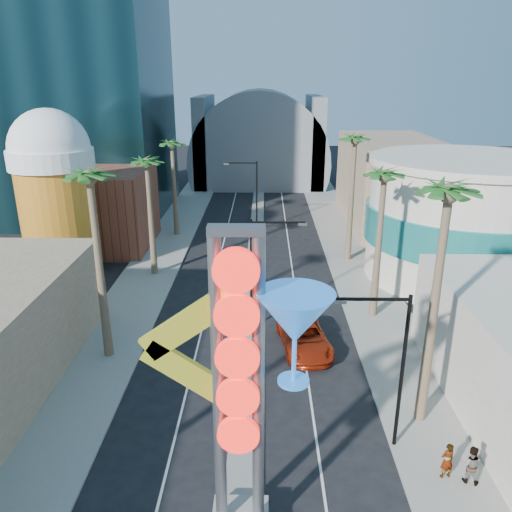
{
  "coord_description": "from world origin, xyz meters",
  "views": [
    {
      "loc": [
        0.86,
        -11.69,
        16.85
      ],
      "look_at": [
        0.32,
        20.15,
        5.38
      ],
      "focal_mm": 35.0,
      "sensor_mm": 36.0,
      "label": 1
    }
  ],
  "objects_px": {
    "red_pickup": "(304,337)",
    "pedestrian_b": "(471,464)",
    "pedestrian_a": "(447,461)",
    "neon_sign": "(262,373)"
  },
  "relations": [
    {
      "from": "red_pickup",
      "to": "pedestrian_b",
      "type": "xyz_separation_m",
      "value": [
        6.33,
        -11.46,
        0.19
      ]
    },
    {
      "from": "pedestrian_a",
      "to": "pedestrian_b",
      "type": "relative_size",
      "value": 0.98
    },
    {
      "from": "pedestrian_a",
      "to": "red_pickup",
      "type": "bearing_deg",
      "value": -79.61
    },
    {
      "from": "neon_sign",
      "to": "red_pickup",
      "type": "xyz_separation_m",
      "value": [
        2.71,
        14.18,
        -6.45
      ]
    },
    {
      "from": "neon_sign",
      "to": "red_pickup",
      "type": "distance_m",
      "value": 15.81
    },
    {
      "from": "red_pickup",
      "to": "pedestrian_b",
      "type": "height_order",
      "value": "pedestrian_b"
    },
    {
      "from": "pedestrian_a",
      "to": "pedestrian_b",
      "type": "distance_m",
      "value": 0.96
    },
    {
      "from": "red_pickup",
      "to": "pedestrian_b",
      "type": "relative_size",
      "value": 3.42
    },
    {
      "from": "red_pickup",
      "to": "pedestrian_b",
      "type": "bearing_deg",
      "value": -68.97
    },
    {
      "from": "pedestrian_a",
      "to": "pedestrian_b",
      "type": "bearing_deg",
      "value": 150.49
    }
  ]
}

